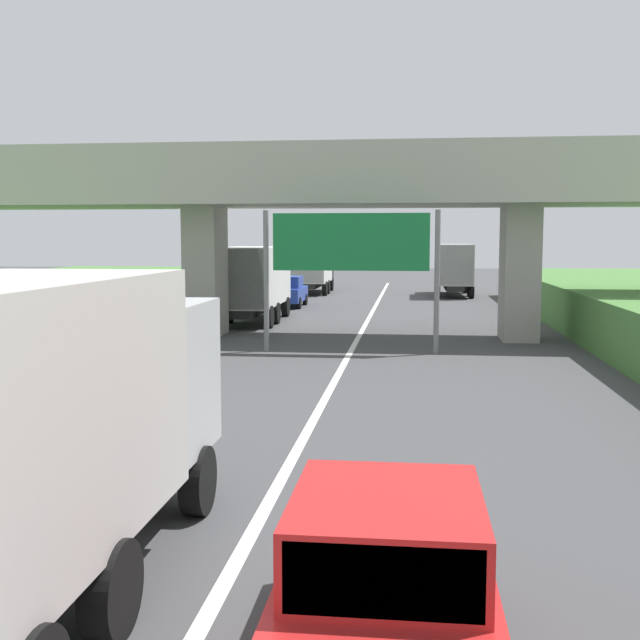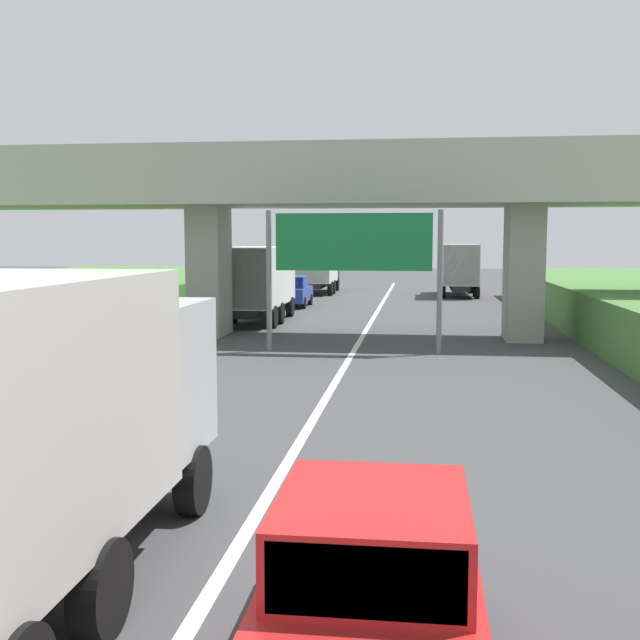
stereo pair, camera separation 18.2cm
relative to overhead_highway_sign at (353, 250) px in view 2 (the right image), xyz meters
name	(u,v)px [view 2 (the right image)]	position (x,y,z in m)	size (l,w,h in m)	color
lane_centre_stripe	(349,360)	(0.00, -1.58, -3.44)	(0.20, 85.58, 0.01)	white
overpass_bridge	(363,197)	(0.00, 4.12, 1.96)	(40.00, 4.80, 7.25)	#ADA89E
overhead_highway_sign	(353,250)	(0.00, 0.00, 0.00)	(5.88, 0.18, 4.75)	slate
truck_silver	(21,422)	(-1.85, -18.49, -1.51)	(2.44, 7.30, 3.44)	black
truck_orange	(459,267)	(4.76, 26.88, -1.51)	(2.44, 7.30, 3.44)	black
truck_white	(259,280)	(-5.08, 9.00, -1.51)	(2.44, 7.30, 3.44)	black
truck_black	(319,266)	(-4.83, 28.31, -1.51)	(2.44, 7.30, 3.44)	black
car_red	(373,590)	(1.85, -19.59, -2.58)	(1.86, 4.10, 1.72)	red
car_blue	(292,291)	(-4.89, 17.26, -2.58)	(1.86, 4.10, 1.72)	#233D9E
construction_barrel_3	(48,380)	(-6.55, -8.54, -2.98)	(0.57, 0.57, 0.90)	orange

